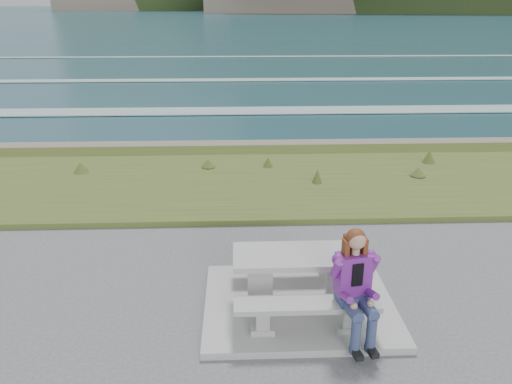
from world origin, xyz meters
TOP-DOWN VIEW (x-y plane):
  - concrete_slab at (0.00, 0.00)m, footprint 2.60×2.10m
  - picnic_table at (0.00, 0.00)m, footprint 1.80×0.75m
  - bench_landward at (0.00, -0.70)m, footprint 1.80×0.35m
  - bench_seaward at (0.00, 0.70)m, footprint 1.80×0.35m
  - grass_verge at (0.00, 5.00)m, footprint 160.00×4.50m
  - shore_drop at (0.00, 7.90)m, footprint 160.00×0.80m
  - ocean at (0.00, 25.09)m, footprint 1600.00×1600.00m
  - seated_woman at (0.57, -0.83)m, footprint 0.51×0.76m

SIDE VIEW (x-z plane):
  - ocean at x=0.00m, z-range -1.79..-1.70m
  - grass_verge at x=0.00m, z-range -0.11..0.11m
  - shore_drop at x=0.00m, z-range -1.10..1.10m
  - concrete_slab at x=0.00m, z-range 0.00..0.10m
  - bench_landward at x=0.00m, z-range 0.22..0.67m
  - bench_seaward at x=0.00m, z-range 0.22..0.67m
  - seated_woman at x=0.57m, z-range -0.09..1.33m
  - picnic_table at x=0.00m, z-range 0.31..1.06m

